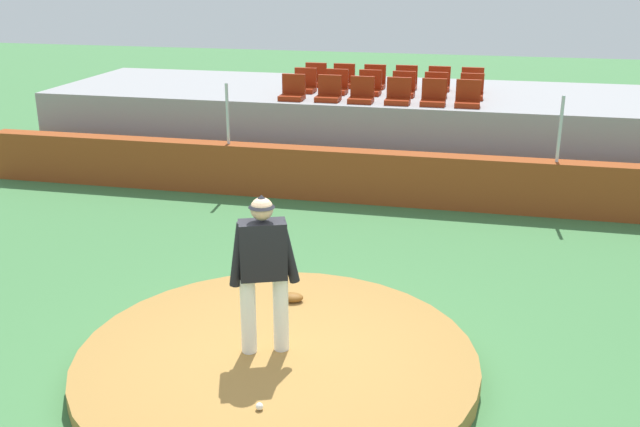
% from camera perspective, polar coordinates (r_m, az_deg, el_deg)
% --- Properties ---
extents(ground_plane, '(60.00, 60.00, 0.00)m').
position_cam_1_polar(ground_plane, '(8.29, -3.39, -12.22)').
color(ground_plane, '#3E743F').
extents(pitchers_mound, '(4.45, 4.45, 0.22)m').
position_cam_1_polar(pitchers_mound, '(8.23, -3.41, -11.56)').
color(pitchers_mound, olive).
rests_on(pitchers_mound, ground_plane).
extents(pitcher, '(0.75, 0.43, 1.81)m').
position_cam_1_polar(pitcher, '(7.78, -4.48, -3.89)').
color(pitcher, white).
rests_on(pitcher, pitchers_mound).
extents(baseball, '(0.07, 0.07, 0.07)m').
position_cam_1_polar(baseball, '(7.26, -4.78, -14.86)').
color(baseball, white).
rests_on(baseball, pitchers_mound).
extents(fielding_glove, '(0.32, 0.23, 0.11)m').
position_cam_1_polar(fielding_glove, '(9.29, -2.25, -6.60)').
color(fielding_glove, brown).
rests_on(fielding_glove, pitchers_mound).
extents(brick_barrier, '(15.60, 0.40, 0.98)m').
position_cam_1_polar(brick_barrier, '(13.69, 3.74, 2.91)').
color(brick_barrier, '#93401B').
rests_on(brick_barrier, ground_plane).
extents(fence_post_left, '(0.06, 0.06, 1.17)m').
position_cam_1_polar(fence_post_left, '(14.10, -7.28, 7.78)').
color(fence_post_left, silver).
rests_on(fence_post_left, brick_barrier).
extents(fence_post_right, '(0.06, 0.06, 1.17)m').
position_cam_1_polar(fence_post_right, '(13.34, 18.35, 6.31)').
color(fence_post_right, silver).
rests_on(fence_post_right, brick_barrier).
extents(bleacher_platform, '(14.73, 4.04, 1.66)m').
position_cam_1_polar(bleacher_platform, '(16.31, 5.36, 6.73)').
color(bleacher_platform, gray).
rests_on(bleacher_platform, ground_plane).
extents(stadium_chair_0, '(0.48, 0.44, 0.50)m').
position_cam_1_polar(stadium_chair_0, '(14.99, -2.16, 9.54)').
color(stadium_chair_0, maroon).
rests_on(stadium_chair_0, bleacher_platform).
extents(stadium_chair_1, '(0.48, 0.44, 0.50)m').
position_cam_1_polar(stadium_chair_1, '(14.86, 0.69, 9.46)').
color(stadium_chair_1, maroon).
rests_on(stadium_chair_1, bleacher_platform).
extents(stadium_chair_2, '(0.48, 0.44, 0.50)m').
position_cam_1_polar(stadium_chair_2, '(14.71, 3.28, 9.33)').
color(stadium_chair_2, maroon).
rests_on(stadium_chair_2, bleacher_platform).
extents(stadium_chair_3, '(0.48, 0.44, 0.50)m').
position_cam_1_polar(stadium_chair_3, '(14.62, 6.16, 9.20)').
color(stadium_chair_3, maroon).
rests_on(stadium_chair_3, bleacher_platform).
extents(stadium_chair_4, '(0.48, 0.44, 0.50)m').
position_cam_1_polar(stadium_chair_4, '(14.56, 8.90, 9.04)').
color(stadium_chair_4, maroon).
rests_on(stadium_chair_4, bleacher_platform).
extents(stadium_chair_5, '(0.48, 0.44, 0.50)m').
position_cam_1_polar(stadium_chair_5, '(14.54, 11.53, 8.87)').
color(stadium_chair_5, maroon).
rests_on(stadium_chair_5, bleacher_platform).
extents(stadium_chair_6, '(0.48, 0.44, 0.50)m').
position_cam_1_polar(stadium_chair_6, '(15.89, -1.21, 10.10)').
color(stadium_chair_6, maroon).
rests_on(stadium_chair_6, bleacher_platform).
extents(stadium_chair_7, '(0.48, 0.44, 0.50)m').
position_cam_1_polar(stadium_chair_7, '(15.71, 1.28, 9.99)').
color(stadium_chair_7, maroon).
rests_on(stadium_chair_7, bleacher_platform).
extents(stadium_chair_8, '(0.48, 0.44, 0.50)m').
position_cam_1_polar(stadium_chair_8, '(15.62, 3.92, 9.90)').
color(stadium_chair_8, maroon).
rests_on(stadium_chair_8, bleacher_platform).
extents(stadium_chair_9, '(0.48, 0.44, 0.50)m').
position_cam_1_polar(stadium_chair_9, '(15.48, 6.55, 9.74)').
color(stadium_chair_9, maroon).
rests_on(stadium_chair_9, bleacher_platform).
extents(stadium_chair_10, '(0.48, 0.44, 0.50)m').
position_cam_1_polar(stadium_chair_10, '(15.43, 9.05, 9.59)').
color(stadium_chair_10, maroon).
rests_on(stadium_chair_10, bleacher_platform).
extents(stadium_chair_11, '(0.48, 0.44, 0.50)m').
position_cam_1_polar(stadium_chair_11, '(15.39, 11.81, 9.41)').
color(stadium_chair_11, maroon).
rests_on(stadium_chair_11, bleacher_platform).
extents(stadium_chair_12, '(0.48, 0.44, 0.50)m').
position_cam_1_polar(stadium_chair_12, '(16.70, -0.39, 10.54)').
color(stadium_chair_12, maroon).
rests_on(stadium_chair_12, bleacher_platform).
extents(stadium_chair_13, '(0.48, 0.44, 0.50)m').
position_cam_1_polar(stadium_chair_13, '(16.57, 1.85, 10.47)').
color(stadium_chair_13, maroon).
rests_on(stadium_chair_13, bleacher_platform).
extents(stadium_chair_14, '(0.48, 0.44, 0.50)m').
position_cam_1_polar(stadium_chair_14, '(16.45, 4.28, 10.36)').
color(stadium_chair_14, maroon).
rests_on(stadium_chair_14, bleacher_platform).
extents(stadium_chair_15, '(0.48, 0.44, 0.50)m').
position_cam_1_polar(stadium_chair_15, '(16.40, 6.76, 10.25)').
color(stadium_chair_15, maroon).
rests_on(stadium_chair_15, bleacher_platform).
extents(stadium_chair_16, '(0.48, 0.44, 0.50)m').
position_cam_1_polar(stadium_chair_16, '(16.34, 9.31, 10.11)').
color(stadium_chair_16, maroon).
rests_on(stadium_chair_16, bleacher_platform).
extents(stadium_chair_17, '(0.48, 0.44, 0.50)m').
position_cam_1_polar(stadium_chair_17, '(16.28, 11.85, 9.92)').
color(stadium_chair_17, maroon).
rests_on(stadium_chair_17, bleacher_platform).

